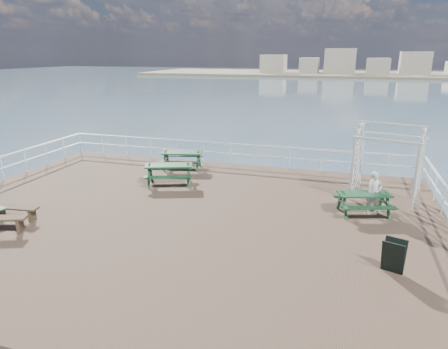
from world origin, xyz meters
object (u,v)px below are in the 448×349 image
flat_bench_near (16,210)px  trellis_arbor (387,167)px  picnic_table_c (364,199)px  picnic_table_a (182,157)px  person (374,193)px  picnic_table_b (169,170)px

flat_bench_near → trellis_arbor: trellis_arbor is taller
flat_bench_near → picnic_table_c: bearing=12.5°
picnic_table_a → trellis_arbor: size_ratio=0.74×
picnic_table_c → person: 0.39m
picnic_table_b → person: person is taller
picnic_table_a → trellis_arbor: (9.03, -1.81, 0.72)m
flat_bench_near → person: size_ratio=1.05×
picnic_table_a → flat_bench_near: (-2.95, -7.39, -0.26)m
trellis_arbor → person: bearing=-90.5°
picnic_table_a → picnic_table_b: 2.39m
person → picnic_table_c: bearing=177.4°
picnic_table_a → person: 9.20m
trellis_arbor → person: size_ratio=1.96×
picnic_table_a → picnic_table_c: size_ratio=1.03×
picnic_table_c → person: (0.31, 0.14, 0.20)m
picnic_table_a → picnic_table_c: 8.96m
picnic_table_c → flat_bench_near: bearing=-178.7°
picnic_table_c → picnic_table_a: bearing=139.3°
person → picnic_table_b: bearing=146.9°
picnic_table_b → picnic_table_c: 7.96m
trellis_arbor → picnic_table_c: bearing=-98.5°
flat_bench_near → person: 12.23m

